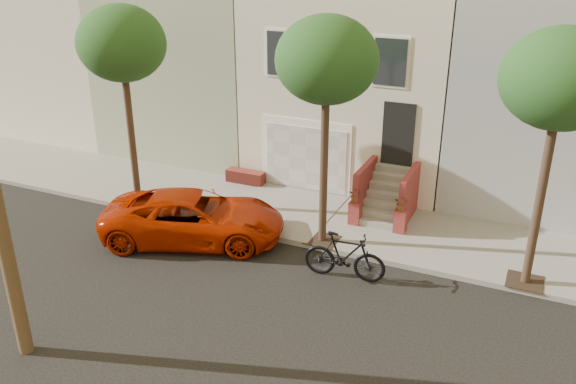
% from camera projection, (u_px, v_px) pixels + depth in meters
% --- Properties ---
extents(ground, '(90.00, 90.00, 0.00)m').
position_uv_depth(ground, '(224.00, 306.00, 14.17)').
color(ground, black).
rests_on(ground, ground).
extents(sidewalk, '(40.00, 3.70, 0.15)m').
position_uv_depth(sidewalk, '(309.00, 216.00, 18.62)').
color(sidewalk, gray).
rests_on(sidewalk, ground).
extents(house_row, '(33.10, 11.70, 7.00)m').
position_uv_depth(house_row, '(370.00, 70.00, 22.13)').
color(house_row, beige).
rests_on(house_row, sidewalk).
extents(tree_left, '(2.70, 2.57, 6.30)m').
position_uv_depth(tree_left, '(122.00, 45.00, 17.48)').
color(tree_left, '#2D2116').
rests_on(tree_left, sidewalk).
extents(tree_mid, '(2.70, 2.57, 6.30)m').
position_uv_depth(tree_mid, '(327.00, 62.00, 15.01)').
color(tree_mid, '#2D2116').
rests_on(tree_mid, sidewalk).
extents(tree_right, '(2.70, 2.57, 6.30)m').
position_uv_depth(tree_right, '(561.00, 81.00, 12.91)').
color(tree_right, '#2D2116').
rests_on(tree_right, sidewalk).
extents(pickup_truck, '(5.71, 4.07, 1.45)m').
position_uv_depth(pickup_truck, '(194.00, 217.00, 17.06)').
color(pickup_truck, '#B12000').
rests_on(pickup_truck, ground).
extents(motorcycle, '(2.19, 0.82, 1.28)m').
position_uv_depth(motorcycle, '(345.00, 256.00, 15.11)').
color(motorcycle, black).
rests_on(motorcycle, ground).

